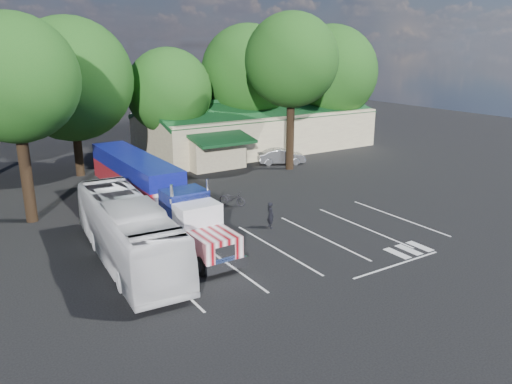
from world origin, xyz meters
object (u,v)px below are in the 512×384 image
semi_truck (148,186)px  bicycle (232,199)px  woman (271,215)px  silver_sedan (281,156)px  tour_bus (128,231)px

semi_truck → bicycle: 6.06m
bicycle → semi_truck: bearing=138.4°
woman → silver_sedan: 17.09m
semi_truck → tour_bus: (-3.29, -5.77, -0.52)m
semi_truck → tour_bus: bearing=-120.0°
bicycle → tour_bus: 10.57m
bicycle → tour_bus: size_ratio=0.16×
tour_bus → semi_truck: bearing=63.9°
semi_truck → woman: bearing=-44.8°
silver_sedan → woman: bearing=167.0°
bicycle → silver_sedan: silver_sedan is taller
semi_truck → silver_sedan: (16.00, 8.04, -1.46)m
woman → semi_truck: bearing=54.3°
woman → bicycle: woman is taller
semi_truck → silver_sedan: semi_truck is taller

